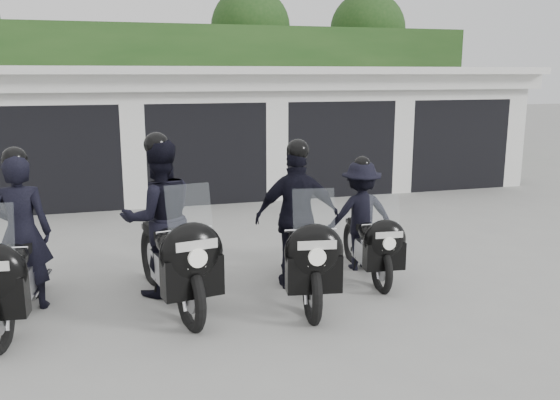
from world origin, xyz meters
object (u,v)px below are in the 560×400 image
object	(u,v)px
police_bike_a	(15,252)
police_bike_d	(364,222)
police_bike_c	(300,228)
police_bike_b	(165,229)

from	to	relation	value
police_bike_a	police_bike_d	size ratio (longest dim) A/B	1.19
police_bike_a	police_bike_d	distance (m)	4.57
police_bike_c	police_bike_d	xyz separation A→B (m)	(1.13, 0.51, -0.14)
police_bike_a	police_bike_b	bearing A→B (deg)	11.17
police_bike_b	police_bike_c	bearing A→B (deg)	-18.19
police_bike_d	police_bike_c	bearing A→B (deg)	-150.13
police_bike_a	police_bike_c	size ratio (longest dim) A/B	1.00
police_bike_c	police_bike_d	bearing A→B (deg)	33.10
police_bike_c	police_bike_d	distance (m)	1.25
police_bike_a	police_bike_c	distance (m)	3.41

